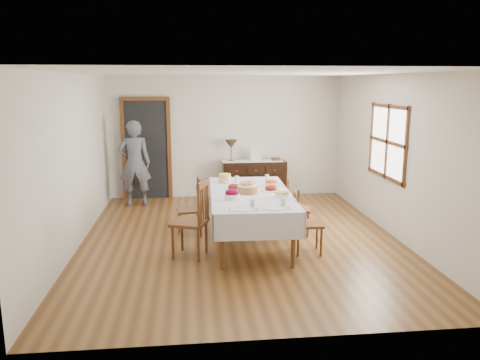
{
  "coord_description": "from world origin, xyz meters",
  "views": [
    {
      "loc": [
        -0.77,
        -7.1,
        2.45
      ],
      "look_at": [
        0.0,
        0.1,
        0.95
      ],
      "focal_mm": 35.0,
      "sensor_mm": 36.0,
      "label": 1
    }
  ],
  "objects": [
    {
      "name": "chair_left_near",
      "position": [
        -0.75,
        -0.67,
        0.57
      ],
      "size": [
        0.59,
        0.59,
        1.12
      ],
      "rotation": [
        0.0,
        0.0,
        -1.91
      ],
      "color": "#5C3318",
      "rests_on": "ground"
    },
    {
      "name": "sideboard",
      "position": [
        0.59,
        2.72,
        0.41
      ],
      "size": [
        1.36,
        0.5,
        0.81
      ],
      "color": "black",
      "rests_on": "ground"
    },
    {
      "name": "chair_left_far",
      "position": [
        -0.76,
        0.35,
        0.47
      ],
      "size": [
        0.44,
        0.44,
        0.94
      ],
      "rotation": [
        0.0,
        0.0,
        -1.43
      ],
      "color": "#5C3318",
      "rests_on": "ground"
    },
    {
      "name": "ground",
      "position": [
        0.0,
        0.0,
        0.0
      ],
      "size": [
        6.0,
        6.0,
        0.0
      ],
      "primitive_type": "plane",
      "color": "brown"
    },
    {
      "name": "chair_right_far",
      "position": [
        0.93,
        0.21,
        0.48
      ],
      "size": [
        0.48,
        0.48,
        0.94
      ],
      "rotation": [
        0.0,
        0.0,
        1.31
      ],
      "color": "#5C3318",
      "rests_on": "ground"
    },
    {
      "name": "setting_right",
      "position": [
        0.37,
        -1.13,
        0.84
      ],
      "size": [
        0.42,
        0.31,
        0.1
      ],
      "color": "white",
      "rests_on": "dining_table"
    },
    {
      "name": "table_lamp",
      "position": [
        0.09,
        2.74,
        1.17
      ],
      "size": [
        0.26,
        0.26,
        0.46
      ],
      "color": "brown",
      "rests_on": "sideboard"
    },
    {
      "name": "ham_platter_b",
      "position": [
        0.46,
        -0.16,
        0.85
      ],
      "size": [
        0.31,
        0.31,
        0.11
      ],
      "color": "white",
      "rests_on": "dining_table"
    },
    {
      "name": "butter_dish",
      "position": [
        0.08,
        -0.34,
        0.85
      ],
      "size": [
        0.14,
        0.09,
        0.07
      ],
      "color": "white",
      "rests_on": "dining_table"
    },
    {
      "name": "person",
      "position": [
        -1.89,
        2.36,
        0.93
      ],
      "size": [
        0.61,
        0.42,
        1.86
      ],
      "primitive_type": "imported",
      "rotation": [
        0.0,
        0.0,
        3.22
      ],
      "color": "#51535E",
      "rests_on": "ground"
    },
    {
      "name": "deco_bowl",
      "position": [
        1.06,
        2.73,
        0.84
      ],
      "size": [
        0.2,
        0.2,
        0.06
      ],
      "color": "#5C3318",
      "rests_on": "sideboard"
    },
    {
      "name": "casserole_dish",
      "position": [
        0.55,
        -0.53,
        0.86
      ],
      "size": [
        0.21,
        0.21,
        0.08
      ],
      "color": "white",
      "rests_on": "dining_table"
    },
    {
      "name": "pineapple_bowl",
      "position": [
        -0.21,
        0.53,
        0.89
      ],
      "size": [
        0.22,
        0.22,
        0.15
      ],
      "color": "beige",
      "rests_on": "dining_table"
    },
    {
      "name": "carrot_bowl",
      "position": [
        0.52,
        0.2,
        0.86
      ],
      "size": [
        0.21,
        0.21,
        0.09
      ],
      "color": "white",
      "rests_on": "dining_table"
    },
    {
      "name": "bread_basket",
      "position": [
        0.07,
        -0.25,
        0.9
      ],
      "size": [
        0.31,
        0.31,
        0.18
      ],
      "color": "#926032",
      "rests_on": "dining_table"
    },
    {
      "name": "chair_right_near",
      "position": [
        0.87,
        -0.69,
        0.5
      ],
      "size": [
        0.44,
        0.44,
        0.98
      ],
      "rotation": [
        0.0,
        0.0,
        1.49
      ],
      "color": "#5C3318",
      "rests_on": "ground"
    },
    {
      "name": "room_shell",
      "position": [
        -0.15,
        0.42,
        1.64
      ],
      "size": [
        5.02,
        6.02,
        2.65
      ],
      "color": "white",
      "rests_on": "ground"
    },
    {
      "name": "beet_bowl",
      "position": [
        -0.19,
        -0.6,
        0.89
      ],
      "size": [
        0.22,
        0.22,
        0.15
      ],
      "color": "white",
      "rests_on": "dining_table"
    },
    {
      "name": "runner",
      "position": [
        0.54,
        2.7,
        0.82
      ],
      "size": [
        1.3,
        0.35,
        0.01
      ],
      "color": "white",
      "rests_on": "sideboard"
    },
    {
      "name": "ham_platter_a",
      "position": [
        -0.1,
        0.02,
        0.85
      ],
      "size": [
        0.31,
        0.31,
        0.11
      ],
      "color": "white",
      "rests_on": "dining_table"
    },
    {
      "name": "setting_left",
      "position": [
        -0.06,
        -1.15,
        0.84
      ],
      "size": [
        0.42,
        0.31,
        0.1
      ],
      "color": "white",
      "rests_on": "dining_table"
    },
    {
      "name": "picture_frame",
      "position": [
        0.62,
        2.68,
        0.95
      ],
      "size": [
        0.22,
        0.08,
        0.28
      ],
      "color": "beige",
      "rests_on": "sideboard"
    },
    {
      "name": "egg_basket",
      "position": [
        0.15,
        0.19,
        0.86
      ],
      "size": [
        0.24,
        0.24,
        0.11
      ],
      "color": "black",
      "rests_on": "dining_table"
    },
    {
      "name": "glass_far_b",
      "position": [
        0.52,
        0.63,
        0.87
      ],
      "size": [
        0.07,
        0.07,
        0.11
      ],
      "color": "silver",
      "rests_on": "dining_table"
    },
    {
      "name": "glass_far_a",
      "position": [
        -0.0,
        0.59,
        0.87
      ],
      "size": [
        0.07,
        0.07,
        0.1
      ],
      "color": "silver",
      "rests_on": "dining_table"
    },
    {
      "name": "dining_table",
      "position": [
        0.13,
        -0.21,
        0.72
      ],
      "size": [
        1.28,
        2.42,
        0.82
      ],
      "rotation": [
        0.0,
        0.0,
        -0.03
      ],
      "color": "silver",
      "rests_on": "ground"
    }
  ]
}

